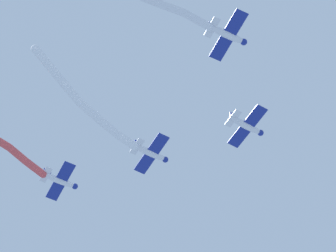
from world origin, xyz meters
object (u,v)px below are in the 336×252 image
at_px(airplane_lead, 247,126).
at_px(airplane_slot, 60,181).
at_px(airplane_left_wing, 151,153).
at_px(airplane_right_wing, 228,35).

relative_size(airplane_lead, airplane_slot, 0.99).
distance_m(airplane_left_wing, airplane_slot, 10.99).
height_order(airplane_lead, airplane_left_wing, same).
relative_size(airplane_right_wing, airplane_slot, 1.00).
xyz_separation_m(airplane_left_wing, airplane_slot, (5.32, 9.62, -0.30)).
height_order(airplane_lead, airplane_slot, airplane_lead).
distance_m(airplane_lead, airplane_right_wing, 11.00).
xyz_separation_m(airplane_lead, airplane_slot, (10.63, 19.23, -0.30)).
height_order(airplane_left_wing, airplane_slot, airplane_left_wing).
bearing_deg(airplane_left_wing, airplane_right_wing, -91.13).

